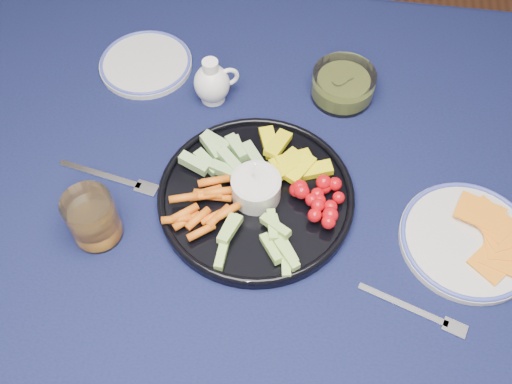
# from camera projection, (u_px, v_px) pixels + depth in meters

# --- Properties ---
(dining_table) EXTENTS (1.67, 1.07, 0.75)m
(dining_table) POSITION_uv_depth(u_px,v_px,m) (284.00, 214.00, 1.06)
(dining_table) COLOR #502A1A
(dining_table) RESTS_ON ground
(crudite_platter) EXTENTS (0.33, 0.33, 0.11)m
(crudite_platter) POSITION_uv_depth(u_px,v_px,m) (255.00, 193.00, 0.96)
(crudite_platter) COLOR black
(crudite_platter) RESTS_ON dining_table
(creamer_pitcher) EXTENTS (0.08, 0.07, 0.10)m
(creamer_pitcher) POSITION_uv_depth(u_px,v_px,m) (212.00, 83.00, 1.07)
(creamer_pitcher) COLOR white
(creamer_pitcher) RESTS_ON dining_table
(pickle_bowl) EXTENTS (0.12, 0.12, 0.06)m
(pickle_bowl) POSITION_uv_depth(u_px,v_px,m) (343.00, 86.00, 1.09)
(pickle_bowl) COLOR white
(pickle_bowl) RESTS_ON dining_table
(cheese_plate) EXTENTS (0.22, 0.22, 0.03)m
(cheese_plate) POSITION_uv_depth(u_px,v_px,m) (468.00, 239.00, 0.92)
(cheese_plate) COLOR silver
(cheese_plate) RESTS_ON dining_table
(juice_tumbler) EXTENTS (0.08, 0.08, 0.09)m
(juice_tumbler) POSITION_uv_depth(u_px,v_px,m) (94.00, 220.00, 0.91)
(juice_tumbler) COLOR white
(juice_tumbler) RESTS_ON dining_table
(fork_left) EXTENTS (0.19, 0.05, 0.00)m
(fork_left) POSITION_uv_depth(u_px,v_px,m) (116.00, 179.00, 1.00)
(fork_left) COLOR silver
(fork_left) RESTS_ON dining_table
(fork_right) EXTENTS (0.17, 0.07, 0.00)m
(fork_right) POSITION_uv_depth(u_px,v_px,m) (421.00, 313.00, 0.86)
(fork_right) COLOR silver
(fork_right) RESTS_ON dining_table
(side_plate_extra) EXTENTS (0.19, 0.19, 0.02)m
(side_plate_extra) POSITION_uv_depth(u_px,v_px,m) (146.00, 63.00, 1.15)
(side_plate_extra) COLOR silver
(side_plate_extra) RESTS_ON dining_table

